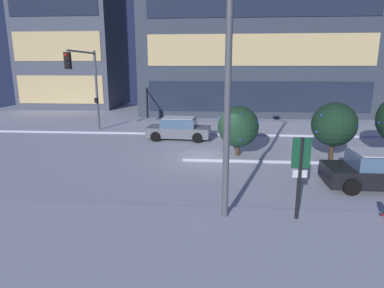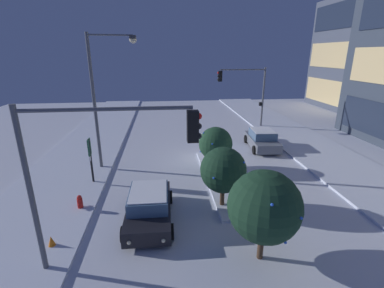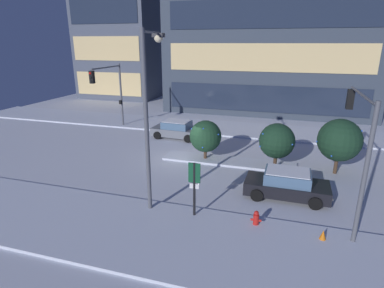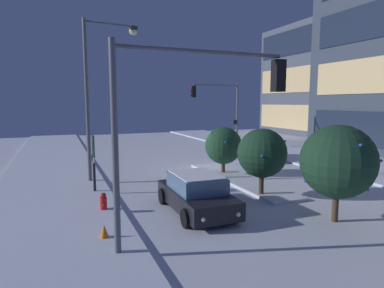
{
  "view_description": "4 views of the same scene",
  "coord_description": "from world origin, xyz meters",
  "px_view_note": "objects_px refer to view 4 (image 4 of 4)",
  "views": [
    {
      "loc": [
        0.21,
        -16.78,
        4.76
      ],
      "look_at": [
        -1.01,
        -0.65,
        0.98
      ],
      "focal_mm": 30.6,
      "sensor_mm": 36.0,
      "label": 1
    },
    {
      "loc": [
        17.73,
        -2.92,
        7.24
      ],
      "look_at": [
        -0.31,
        -0.93,
        1.21
      ],
      "focal_mm": 25.5,
      "sensor_mm": 36.0,
      "label": 2
    },
    {
      "loc": [
        6.44,
        -19.53,
        7.84
      ],
      "look_at": [
        0.41,
        0.37,
        1.1
      ],
      "focal_mm": 29.43,
      "sensor_mm": 36.0,
      "label": 3
    },
    {
      "loc": [
        18.26,
        -8.56,
        4.25
      ],
      "look_at": [
        -0.04,
        -1.0,
        1.72
      ],
      "focal_mm": 30.72,
      "sensor_mm": 36.0,
      "label": 4
    }
  ],
  "objects_px": {
    "decorated_tree_left_of_median": "(262,153)",
    "decorated_tree_right_of_median": "(338,162)",
    "car_far": "(254,150)",
    "street_lamp_arched": "(101,80)",
    "construction_cone": "(104,233)",
    "traffic_light_corner_near_right": "(194,105)",
    "fire_hydrant": "(104,203)",
    "decorated_tree_median": "(223,146)",
    "car_near": "(196,194)",
    "traffic_light_corner_far_left": "(220,104)",
    "parking_info_sign": "(94,157)"
  },
  "relations": [
    {
      "from": "decorated_tree_left_of_median",
      "to": "decorated_tree_right_of_median",
      "type": "height_order",
      "value": "decorated_tree_right_of_median"
    },
    {
      "from": "car_far",
      "to": "street_lamp_arched",
      "type": "height_order",
      "value": "street_lamp_arched"
    },
    {
      "from": "construction_cone",
      "to": "traffic_light_corner_near_right",
      "type": "bearing_deg",
      "value": 64.7
    },
    {
      "from": "construction_cone",
      "to": "fire_hydrant",
      "type": "bearing_deg",
      "value": 172.93
    },
    {
      "from": "fire_hydrant",
      "to": "decorated_tree_median",
      "type": "bearing_deg",
      "value": 119.73
    },
    {
      "from": "car_near",
      "to": "decorated_tree_right_of_median",
      "type": "distance_m",
      "value": 5.28
    },
    {
      "from": "car_far",
      "to": "traffic_light_corner_near_right",
      "type": "height_order",
      "value": "traffic_light_corner_near_right"
    },
    {
      "from": "decorated_tree_left_of_median",
      "to": "decorated_tree_right_of_median",
      "type": "relative_size",
      "value": 0.89
    },
    {
      "from": "traffic_light_corner_near_right",
      "to": "fire_hydrant",
      "type": "relative_size",
      "value": 7.4
    },
    {
      "from": "traffic_light_corner_far_left",
      "to": "decorated_tree_left_of_median",
      "type": "xyz_separation_m",
      "value": [
        14.8,
        -5.45,
        -2.14
      ]
    },
    {
      "from": "decorated_tree_median",
      "to": "fire_hydrant",
      "type": "bearing_deg",
      "value": -60.27
    },
    {
      "from": "car_near",
      "to": "decorated_tree_left_of_median",
      "type": "distance_m",
      "value": 3.82
    },
    {
      "from": "decorated_tree_median",
      "to": "street_lamp_arched",
      "type": "bearing_deg",
      "value": -97.91
    },
    {
      "from": "decorated_tree_left_of_median",
      "to": "traffic_light_corner_far_left",
      "type": "bearing_deg",
      "value": 159.78
    },
    {
      "from": "traffic_light_corner_far_left",
      "to": "traffic_light_corner_near_right",
      "type": "xyz_separation_m",
      "value": [
        18.24,
        -10.2,
        0.05
      ]
    },
    {
      "from": "fire_hydrant",
      "to": "construction_cone",
      "type": "height_order",
      "value": "fire_hydrant"
    },
    {
      "from": "car_far",
      "to": "construction_cone",
      "type": "bearing_deg",
      "value": 134.78
    },
    {
      "from": "car_far",
      "to": "traffic_light_corner_far_left",
      "type": "relative_size",
      "value": 0.74
    },
    {
      "from": "parking_info_sign",
      "to": "decorated_tree_left_of_median",
      "type": "bearing_deg",
      "value": -26.28
    },
    {
      "from": "street_lamp_arched",
      "to": "decorated_tree_left_of_median",
      "type": "relative_size",
      "value": 2.72
    },
    {
      "from": "parking_info_sign",
      "to": "decorated_tree_median",
      "type": "distance_m",
      "value": 7.6
    },
    {
      "from": "traffic_light_corner_far_left",
      "to": "decorated_tree_left_of_median",
      "type": "bearing_deg",
      "value": 69.78
    },
    {
      "from": "car_near",
      "to": "traffic_light_corner_near_right",
      "type": "bearing_deg",
      "value": -23.62
    },
    {
      "from": "decorated_tree_left_of_median",
      "to": "construction_cone",
      "type": "xyz_separation_m",
      "value": [
        2.27,
        -7.23,
        -1.71
      ]
    },
    {
      "from": "car_near",
      "to": "parking_info_sign",
      "type": "bearing_deg",
      "value": -139.09
    },
    {
      "from": "parking_info_sign",
      "to": "decorated_tree_median",
      "type": "relative_size",
      "value": 0.97
    },
    {
      "from": "fire_hydrant",
      "to": "traffic_light_corner_far_left",
      "type": "bearing_deg",
      "value": 139.26
    },
    {
      "from": "decorated_tree_left_of_median",
      "to": "car_far",
      "type": "bearing_deg",
      "value": 148.89
    },
    {
      "from": "car_far",
      "to": "decorated_tree_right_of_median",
      "type": "relative_size",
      "value": 1.26
    },
    {
      "from": "car_far",
      "to": "construction_cone",
      "type": "height_order",
      "value": "car_far"
    },
    {
      "from": "parking_info_sign",
      "to": "decorated_tree_left_of_median",
      "type": "relative_size",
      "value": 0.88
    },
    {
      "from": "car_near",
      "to": "traffic_light_corner_near_right",
      "type": "xyz_separation_m",
      "value": [
        2.69,
        -1.23,
        3.47
      ]
    },
    {
      "from": "car_near",
      "to": "construction_cone",
      "type": "bearing_deg",
      "value": -66.79
    },
    {
      "from": "parking_info_sign",
      "to": "traffic_light_corner_near_right",
      "type": "bearing_deg",
      "value": -72.89
    },
    {
      "from": "decorated_tree_median",
      "to": "construction_cone",
      "type": "height_order",
      "value": "decorated_tree_median"
    },
    {
      "from": "traffic_light_corner_far_left",
      "to": "fire_hydrant",
      "type": "bearing_deg",
      "value": 49.26
    },
    {
      "from": "car_near",
      "to": "fire_hydrant",
      "type": "xyz_separation_m",
      "value": [
        -1.23,
        -3.38,
        -0.33
      ]
    },
    {
      "from": "decorated_tree_left_of_median",
      "to": "construction_cone",
      "type": "height_order",
      "value": "decorated_tree_left_of_median"
    },
    {
      "from": "car_near",
      "to": "decorated_tree_right_of_median",
      "type": "bearing_deg",
      "value": 56.19
    },
    {
      "from": "street_lamp_arched",
      "to": "construction_cone",
      "type": "bearing_deg",
      "value": -105.26
    },
    {
      "from": "decorated_tree_left_of_median",
      "to": "construction_cone",
      "type": "relative_size",
      "value": 5.63
    },
    {
      "from": "decorated_tree_median",
      "to": "decorated_tree_right_of_median",
      "type": "relative_size",
      "value": 0.81
    },
    {
      "from": "parking_info_sign",
      "to": "construction_cone",
      "type": "xyz_separation_m",
      "value": [
        5.59,
        -0.31,
        -1.48
      ]
    },
    {
      "from": "fire_hydrant",
      "to": "traffic_light_corner_near_right",
      "type": "bearing_deg",
      "value": 28.68
    },
    {
      "from": "traffic_light_corner_far_left",
      "to": "parking_info_sign",
      "type": "xyz_separation_m",
      "value": [
        11.48,
        -12.37,
        -2.38
      ]
    },
    {
      "from": "parking_info_sign",
      "to": "decorated_tree_median",
      "type": "xyz_separation_m",
      "value": [
        -1.41,
        7.47,
        -0.02
      ]
    },
    {
      "from": "traffic_light_corner_near_right",
      "to": "decorated_tree_right_of_median",
      "type": "relative_size",
      "value": 1.69
    },
    {
      "from": "traffic_light_corner_far_left",
      "to": "street_lamp_arched",
      "type": "distance_m",
      "value": 14.86
    },
    {
      "from": "car_near",
      "to": "decorated_tree_median",
      "type": "xyz_separation_m",
      "value": [
        -5.48,
        4.07,
        1.01
      ]
    },
    {
      "from": "traffic_light_corner_far_left",
      "to": "decorated_tree_right_of_median",
      "type": "xyz_separation_m",
      "value": [
        18.45,
        -4.8,
        -1.95
      ]
    }
  ]
}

